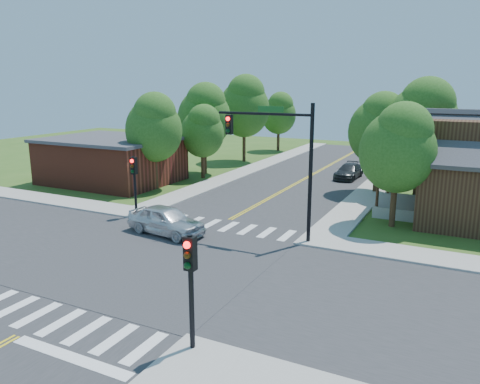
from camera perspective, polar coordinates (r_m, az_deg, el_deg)
The scene contains 25 objects.
ground at distance 22.48m, azimuth -10.29°, elevation -8.31°, with size 100.00×100.00×0.00m, color #34581B.
road_ns at distance 22.47m, azimuth -10.29°, elevation -8.26°, with size 10.00×90.00×0.04m, color #2D2D30.
road_ew at distance 22.47m, azimuth -10.29°, elevation -8.25°, with size 90.00×10.00×0.04m, color #2D2D30.
intersection_patch at distance 22.48m, azimuth -10.29°, elevation -8.31°, with size 10.20×10.20×0.06m, color #2D2D30.
sidewalk_nw at distance 43.98m, azimuth -14.53°, elevation 2.15°, with size 40.00×40.00×0.14m.
crosswalk_north at distance 27.37m, azimuth -2.51°, elevation -4.07°, with size 8.85×2.00×0.01m.
crosswalk_south at distance 18.36m, azimuth -22.28°, elevation -14.08°, with size 8.85×2.00×0.01m.
centerline at distance 22.46m, azimuth -10.29°, elevation -8.20°, with size 0.30×90.00×0.01m.
stop_bar at distance 15.90m, azimuth -19.94°, elevation -18.51°, with size 4.60×0.45×0.09m, color white.
signal_mast_ne at distance 24.13m, azimuth 4.85°, elevation 5.26°, with size 5.30×0.42×7.20m.
signal_pole_se at distance 14.22m, azimuth -6.08°, elevation -9.60°, with size 0.34×0.42×3.80m.
signal_pole_nw at distance 29.32m, azimuth -12.78°, elevation 2.05°, with size 0.34×0.42×3.80m.
building_nw at distance 40.68m, azimuth -15.36°, elevation 3.84°, with size 10.40×8.40×3.73m.
tree_e_a at distance 27.65m, azimuth 18.82°, elevation 5.33°, with size 4.23×4.02×7.20m.
tree_e_b at distance 35.24m, azimuth 21.37°, elevation 8.20°, with size 5.07×4.81×8.62m.
tree_e_c at distance 42.67m, azimuth 21.29°, elevation 8.09°, with size 4.52×4.29×7.68m.
tree_e_d at distance 51.83m, azimuth 22.41°, elevation 9.26°, with size 4.94×4.69×8.40m.
tree_w_a at distance 36.72m, azimuth -10.43°, elevation 7.92°, with size 4.43×4.21×7.53m.
tree_w_b at distance 42.45m, azimuth -4.34°, elevation 9.43°, with size 4.86×4.61×8.25m.
tree_w_c at distance 49.17m, azimuth 0.56°, elevation 10.59°, with size 5.33×5.06×9.06m.
tree_w_d at distance 57.53m, azimuth 4.80°, elevation 9.66°, with size 4.21×4.00×7.15m.
tree_house at distance 36.12m, azimuth 16.71°, elevation 7.58°, with size 4.47×4.25×7.60m.
tree_bldg at distance 40.54m, azimuth -4.56°, elevation 7.55°, with size 3.79×3.60×6.44m.
car_silver at distance 25.92m, azimuth -9.00°, elevation -3.49°, with size 4.86×2.50×1.58m, color silver.
car_dgrey at distance 41.70m, azimuth 13.13°, elevation 2.43°, with size 1.91×4.38×1.25m, color #2B2E30.
Camera 1 is at (12.77, -16.61, 8.14)m, focal length 35.00 mm.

